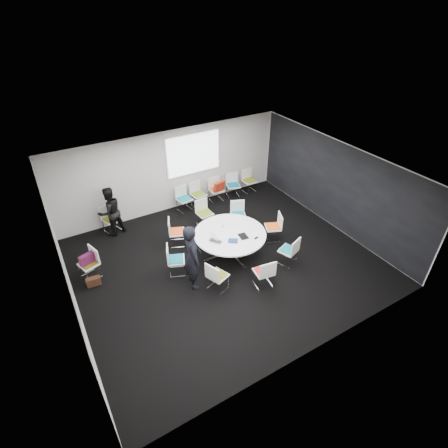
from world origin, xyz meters
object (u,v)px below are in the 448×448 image
chair_back_b (198,199)px  cup (223,226)px  conference_table (230,239)px  chair_back_d (233,189)px  brown_bag (94,281)px  chair_ring_d (177,236)px  chair_person_back (112,224)px  chair_ring_g (263,277)px  chair_back_e (249,185)px  chair_ring_f (217,281)px  chair_back_c (216,194)px  person_back (110,212)px  chair_ring_b (238,219)px  chair_back_a (185,203)px  person_main (192,257)px  chair_ring_c (205,218)px  chair_ring_a (273,232)px  chair_ring_h (288,255)px  maroon_bag (87,259)px  chair_ring_e (176,265)px  chair_spare_left (91,268)px  laptop (216,240)px

chair_back_b → cup: size_ratio=9.78×
conference_table → chair_back_d: bearing=56.9°
brown_bag → chair_ring_d: bearing=11.4°
chair_back_b → chair_person_back: bearing=-8.2°
chair_ring_g → chair_back_e: 5.10m
chair_ring_f → chair_back_c: size_ratio=1.00×
person_back → chair_ring_b: bearing=139.7°
chair_ring_f → brown_bag: bearing=-143.3°
chair_back_a → cup: bearing=83.4°
chair_back_e → cup: (-2.61, -2.50, 0.50)m
conference_table → person_main: person_main is taller
cup → chair_back_d: bearing=52.8°
chair_back_b → chair_back_c: 0.72m
chair_ring_c → chair_person_back: 2.97m
chair_back_b → chair_ring_a: bearing=101.7°
chair_ring_d → chair_ring_h: size_ratio=1.00×
chair_back_b → chair_back_d: 1.43m
chair_ring_h → maroon_bag: bearing=135.3°
chair_ring_c → chair_ring_b: bearing=140.3°
brown_bag → cup: bearing=-4.6°
chair_person_back → chair_ring_e: bearing=89.6°
chair_ring_d → chair_back_b: bearing=159.5°
chair_ring_c → chair_person_back: (-2.72, 1.19, 0.00)m
chair_ring_e → chair_ring_f: same height
chair_back_c → chair_spare_left: (-4.90, -1.84, 0.00)m
laptop → chair_back_c: bearing=-63.4°
cup → chair_ring_a: bearing=-15.5°
chair_ring_c → conference_table: bearing=83.6°
chair_back_c → chair_person_back: 3.82m
person_back → chair_back_c: bearing=166.7°
chair_ring_d → maroon_bag: chair_ring_d is taller
chair_ring_g → person_main: (-1.56, 0.96, 0.64)m
chair_ring_f → chair_back_e: same height
chair_ring_b → chair_ring_f: bearing=70.6°
chair_ring_f → chair_back_a: size_ratio=1.00×
chair_back_a → cup: size_ratio=9.78×
chair_ring_b → person_back: person_back is taller
chair_spare_left → cup: (3.71, -0.67, 0.50)m
chair_ring_a → cup: chair_ring_a is taller
chair_ring_d → chair_person_back: 2.27m
chair_ring_g → chair_back_a: (-0.20, 4.43, 0.00)m
chair_ring_a → chair_ring_e: 3.21m
chair_ring_d → chair_back_e: 4.09m
chair_person_back → brown_bag: size_ratio=2.44×
person_main → chair_ring_c: bearing=-23.3°
chair_back_b → chair_spare_left: bearing=15.6°
cup → chair_back_c: bearing=64.7°
chair_ring_g → laptop: size_ratio=2.53×
maroon_bag → chair_ring_a: bearing=-11.7°
chair_back_a → laptop: size_ratio=2.53×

